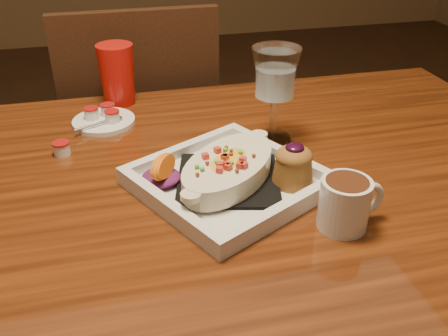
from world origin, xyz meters
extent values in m
cube|color=maroon|center=(0.00, 0.00, 0.73)|extent=(1.50, 0.90, 0.04)
cylinder|color=black|center=(0.67, 0.37, 0.35)|extent=(0.07, 0.07, 0.71)
cube|color=black|center=(0.00, 0.70, 0.45)|extent=(0.42, 0.42, 0.04)
cylinder|color=black|center=(0.17, 0.87, 0.23)|extent=(0.04, 0.04, 0.45)
cylinder|color=black|center=(-0.17, 0.87, 0.23)|extent=(0.04, 0.04, 0.45)
cylinder|color=black|center=(0.17, 0.53, 0.23)|extent=(0.04, 0.04, 0.45)
cylinder|color=black|center=(-0.17, 0.53, 0.23)|extent=(0.04, 0.04, 0.45)
cube|color=black|center=(0.00, 0.51, 0.70)|extent=(0.40, 0.03, 0.46)
cube|color=silver|center=(0.10, 0.00, 0.76)|extent=(0.36, 0.36, 0.01)
cube|color=black|center=(0.10, 0.00, 0.77)|extent=(0.20, 0.20, 0.01)
ellipsoid|color=yellow|center=(0.10, 0.00, 0.79)|extent=(0.20, 0.20, 0.03)
ellipsoid|color=#601653|center=(-0.01, 0.02, 0.77)|extent=(0.07, 0.07, 0.02)
cone|color=brown|center=(0.20, -0.03, 0.79)|extent=(0.07, 0.07, 0.05)
ellipsoid|color=brown|center=(0.20, -0.03, 0.81)|extent=(0.06, 0.06, 0.03)
ellipsoid|color=black|center=(0.20, -0.03, 0.83)|extent=(0.03, 0.03, 0.01)
cylinder|color=silver|center=(0.24, -0.15, 0.79)|extent=(0.07, 0.07, 0.08)
cylinder|color=#3C1D10|center=(0.24, -0.15, 0.82)|extent=(0.06, 0.06, 0.02)
torus|color=silver|center=(0.28, -0.14, 0.79)|extent=(0.06, 0.02, 0.06)
cylinder|color=silver|center=(0.22, 0.14, 0.75)|extent=(0.07, 0.07, 0.01)
cylinder|color=silver|center=(0.22, 0.14, 0.80)|extent=(0.01, 0.01, 0.09)
cone|color=silver|center=(0.22, 0.14, 0.89)|extent=(0.09, 0.09, 0.10)
cylinder|color=silver|center=(-0.09, 0.30, 0.75)|extent=(0.13, 0.13, 0.01)
cylinder|color=silver|center=(-0.12, 0.31, 0.77)|extent=(0.03, 0.03, 0.02)
cylinder|color=#B31616|center=(-0.12, 0.31, 0.78)|extent=(0.03, 0.03, 0.00)
cylinder|color=silver|center=(-0.08, 0.32, 0.77)|extent=(0.03, 0.03, 0.02)
cylinder|color=#B31616|center=(-0.08, 0.32, 0.78)|extent=(0.03, 0.03, 0.00)
cylinder|color=silver|center=(-0.08, 0.28, 0.77)|extent=(0.03, 0.03, 0.02)
cylinder|color=#B31616|center=(-0.08, 0.28, 0.78)|extent=(0.03, 0.03, 0.00)
cylinder|color=silver|center=(-0.17, 0.18, 0.76)|extent=(0.03, 0.03, 0.02)
cylinder|color=#B31616|center=(-0.17, 0.18, 0.77)|extent=(0.03, 0.03, 0.00)
cone|color=red|center=(-0.05, 0.40, 0.82)|extent=(0.08, 0.08, 0.13)
camera|label=1|loc=(-0.07, -0.68, 1.20)|focal=40.00mm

